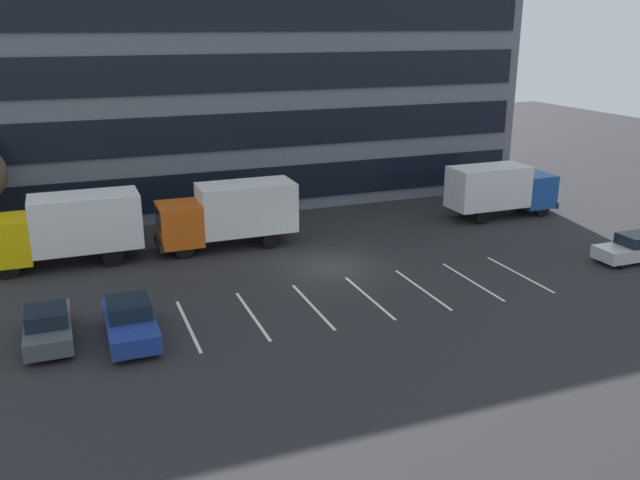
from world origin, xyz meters
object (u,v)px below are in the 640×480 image
at_px(sedan_navy, 130,321).
at_px(sedan_silver, 633,249).
at_px(box_truck_orange, 230,212).
at_px(sedan_charcoal, 48,326).
at_px(box_truck_blue, 500,188).
at_px(box_truck_yellow, 66,227).

distance_m(sedan_navy, sedan_silver, 26.02).
relative_size(sedan_navy, sedan_silver, 1.10).
xyz_separation_m(box_truck_orange, sedan_charcoal, (-9.69, -9.21, -1.32)).
relative_size(sedan_silver, sedan_charcoal, 0.97).
relative_size(box_truck_orange, box_truck_blue, 1.06).
bearing_deg(sedan_charcoal, box_truck_orange, 43.56).
xyz_separation_m(box_truck_orange, sedan_navy, (-6.61, -10.03, -1.27)).
xyz_separation_m(box_truck_blue, box_truck_yellow, (-26.52, 0.40, 0.16)).
xyz_separation_m(box_truck_yellow, sedan_charcoal, (-1.06, -9.36, -1.36)).
height_order(sedan_silver, sedan_charcoal, sedan_charcoal).
bearing_deg(box_truck_orange, sedan_charcoal, -136.44).
bearing_deg(sedan_charcoal, sedan_navy, -14.86).
height_order(box_truck_blue, box_truck_yellow, box_truck_yellow).
height_order(box_truck_blue, sedan_charcoal, box_truck_blue).
xyz_separation_m(box_truck_yellow, sedan_navy, (2.02, -10.18, -1.31)).
relative_size(box_truck_orange, sedan_charcoal, 1.84).
bearing_deg(sedan_navy, box_truck_blue, 21.75).
distance_m(sedan_navy, sedan_charcoal, 3.19).
relative_size(box_truck_blue, sedan_charcoal, 1.74).
xyz_separation_m(sedan_navy, sedan_silver, (26.02, -0.09, -0.07)).
distance_m(box_truck_yellow, sedan_silver, 29.90).
relative_size(box_truck_orange, box_truck_yellow, 0.98).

